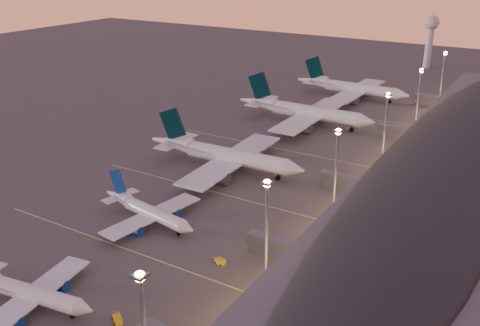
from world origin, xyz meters
name	(u,v)px	position (x,y,z in m)	size (l,w,h in m)	color
ground	(144,242)	(0.00, 0.00, 0.00)	(700.00, 700.00, 0.00)	#464441
airliner_narrow_south	(24,292)	(-4.06, -33.08, 3.24)	(35.07, 31.63, 12.53)	silver
airliner_narrow_north	(147,211)	(-6.31, 9.25, 3.27)	(35.40, 31.93, 12.65)	silver
airliner_wide_near	(224,155)	(-9.29, 52.70, 4.94)	(59.87, 54.50, 19.17)	silver
airliner_wide_mid	(304,112)	(-7.56, 113.98, 5.23)	(63.29, 57.39, 20.32)	silver
airliner_wide_far	(351,88)	(-5.51, 165.77, 4.91)	(59.54, 54.13, 19.08)	silver
terminal_building	(454,167)	(61.84, 72.47, 8.78)	(56.35, 255.00, 17.46)	#545459
light_masts	(367,132)	(36.00, 65.00, 17.55)	(2.20, 217.20, 25.90)	slate
radar_tower	(431,33)	(10.00, 260.00, 21.87)	(9.00, 9.00, 32.50)	silver
lane_markings	(227,187)	(0.00, 40.00, 0.01)	(90.00, 180.36, 0.00)	#D8C659
baggage_tug_c	(219,261)	(22.15, 1.91, 0.52)	(3.98, 2.11, 1.13)	#E9B311
baggage_tug_d	(117,318)	(16.24, -26.95, 0.54)	(4.15, 3.49, 1.18)	#E9B311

